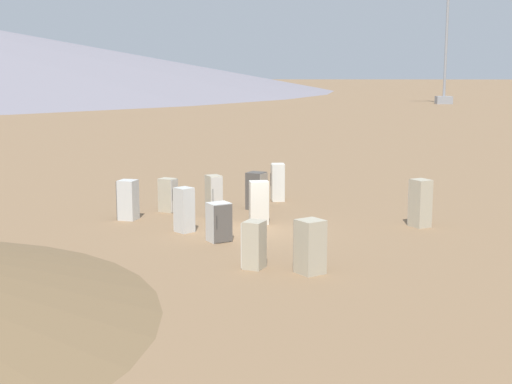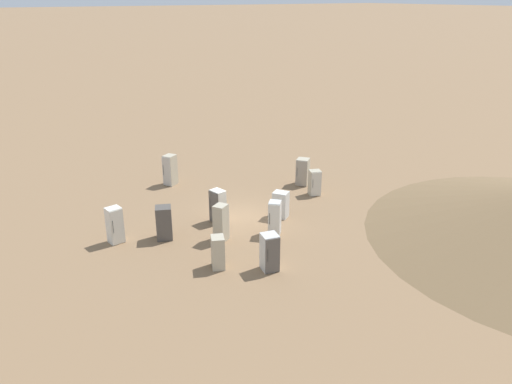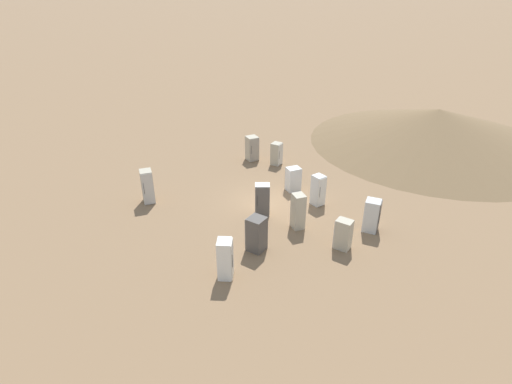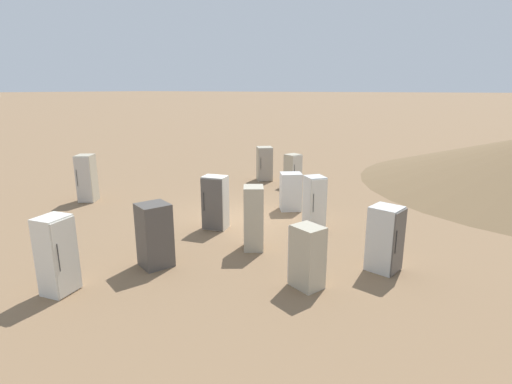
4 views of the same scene
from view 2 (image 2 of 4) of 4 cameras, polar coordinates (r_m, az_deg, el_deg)
The scene contains 12 objects.
ground_plane at distance 27.20m, azimuth -1.64°, elevation -2.88°, with size 1000.00×1000.00×0.00m, color #846647.
discarded_fridge_0 at distance 26.38m, azimuth -4.39°, elevation -1.62°, with size 0.86×0.73×1.79m.
discarded_fridge_1 at distance 31.96m, azimuth -9.79°, elevation 2.49°, with size 0.93×0.98×1.94m.
discarded_fridge_2 at distance 31.66m, azimuth 5.35°, elevation 2.32°, with size 1.05×1.06×1.71m.
discarded_fridge_3 at distance 21.86m, azimuth 1.58°, elevation -6.90°, with size 0.87×0.83×1.70m.
discarded_fridge_4 at distance 25.09m, azimuth -15.82°, elevation -3.67°, with size 0.72×0.76×1.82m.
discarded_fridge_5 at distance 30.11m, azimuth 6.73°, elevation 1.06°, with size 0.81×0.82×1.54m.
discarded_fridge_6 at distance 22.12m, azimuth -4.38°, elevation -6.87°, with size 0.89×0.79×1.51m.
discarded_fridge_7 at distance 24.96m, azimuth -10.47°, elevation -3.47°, with size 1.01×0.99×1.70m.
discarded_fridge_8 at distance 24.98m, azimuth 2.15°, elevation -2.99°, with size 0.88×0.88×1.76m.
discarded_fridge_9 at distance 26.98m, azimuth 2.85°, elevation -1.43°, with size 1.02×1.00×1.45m.
discarded_fridge_10 at distance 24.39m, azimuth -4.02°, elevation -3.52°, with size 0.82×0.87×1.87m.
Camera 2 is at (21.26, -12.64, 11.31)m, focal length 35.00 mm.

